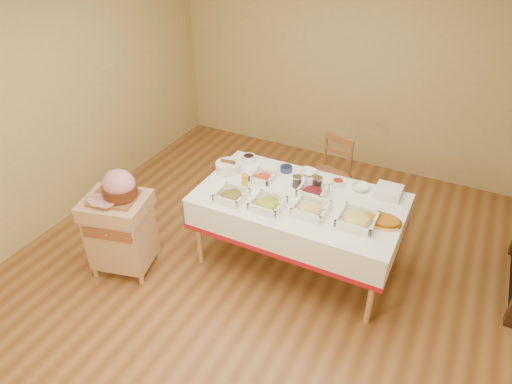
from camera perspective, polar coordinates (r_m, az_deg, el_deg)
room_shell at (r=3.65m, az=-0.25°, el=5.22°), size 5.00×5.00×5.00m
dining_table at (r=4.16m, az=5.36°, el=-2.48°), size 1.82×1.02×0.76m
butcher_cart at (r=4.35m, az=-16.58°, el=-4.55°), size 0.65×0.58×0.79m
dining_chair at (r=5.06m, az=9.21°, el=2.22°), size 0.47×0.46×0.85m
ham_on_board at (r=4.09m, az=-16.84°, el=0.59°), size 0.42×0.40×0.28m
serving_dish_a at (r=4.01m, az=-3.10°, el=-0.43°), size 0.26×0.25×0.11m
serving_dish_b at (r=3.90m, az=1.46°, el=-1.44°), size 0.27×0.27×0.11m
serving_dish_c at (r=3.87m, az=6.87°, el=-2.03°), size 0.28×0.28×0.11m
serving_dish_d at (r=3.81m, az=12.53°, el=-3.36°), size 0.30×0.30×0.11m
serving_dish_e at (r=4.27m, az=0.84°, el=1.85°), size 0.21×0.20×0.10m
serving_dish_f at (r=4.09m, az=7.08°, el=0.11°), size 0.25×0.24×0.11m
small_bowl_left at (r=4.58m, az=-0.92°, el=4.28°), size 0.13×0.13×0.06m
small_bowl_mid at (r=4.42m, az=3.80°, el=2.95°), size 0.12×0.12×0.05m
small_bowl_right at (r=4.25m, az=10.18°, el=1.16°), size 0.12×0.12×0.06m
bowl_white_imported at (r=4.40m, az=6.51°, el=2.49°), size 0.17×0.17×0.04m
bowl_small_imported at (r=4.24m, az=12.94°, el=0.57°), size 0.18×0.18×0.05m
preserve_jar_left at (r=4.18m, az=5.14°, el=1.24°), size 0.09×0.09×0.11m
preserve_jar_right at (r=4.17m, az=7.66°, el=1.04°), size 0.09×0.09×0.12m
mustard_bottle at (r=4.12m, az=-1.42°, el=1.40°), size 0.06×0.06×0.18m
bread_basket at (r=4.42m, az=-3.48°, el=3.20°), size 0.24×0.24×0.11m
plate_stack at (r=4.23m, az=16.21°, el=0.08°), size 0.23×0.23×0.07m
brass_platter at (r=3.87m, az=15.62°, el=-3.48°), size 0.30×0.22×0.04m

